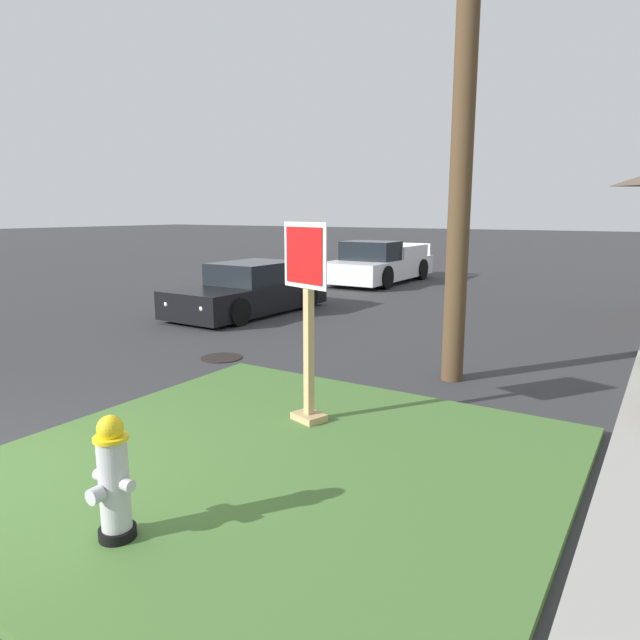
% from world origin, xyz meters
% --- Properties ---
extents(grass_corner_patch, '(5.27, 5.32, 0.08)m').
position_xyz_m(grass_corner_patch, '(2.15, 1.85, 0.04)').
color(grass_corner_patch, '#477033').
rests_on(grass_corner_patch, ground).
extents(fire_hydrant, '(0.38, 0.34, 0.96)m').
position_xyz_m(fire_hydrant, '(1.96, 0.17, 0.53)').
color(fire_hydrant, black).
rests_on(fire_hydrant, grass_corner_patch).
extents(stop_sign, '(0.69, 0.38, 2.28)m').
position_xyz_m(stop_sign, '(1.83, 2.95, 1.19)').
color(stop_sign, tan).
rests_on(stop_sign, grass_corner_patch).
extents(manhole_cover, '(0.70, 0.70, 0.02)m').
position_xyz_m(manhole_cover, '(-1.16, 4.80, 0.01)').
color(manhole_cover, black).
rests_on(manhole_cover, ground).
extents(parked_sedan_black, '(1.98, 4.39, 1.25)m').
position_xyz_m(parked_sedan_black, '(-3.54, 8.55, 0.54)').
color(parked_sedan_black, black).
rests_on(parked_sedan_black, ground).
extents(pickup_truck_white, '(2.20, 5.18, 1.48)m').
position_xyz_m(pickup_truck_white, '(-3.60, 15.80, 0.62)').
color(pickup_truck_white, silver).
rests_on(pickup_truck_white, ground).
extents(utility_pole, '(1.89, 0.32, 9.44)m').
position_xyz_m(utility_pole, '(2.61, 5.69, 4.91)').
color(utility_pole, '#4C3823').
rests_on(utility_pole, ground).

